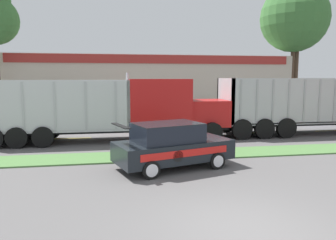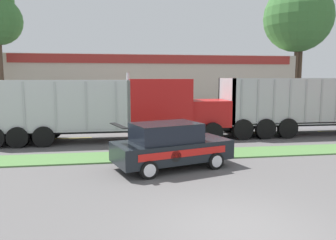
{
  "view_description": "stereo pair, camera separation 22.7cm",
  "coord_description": "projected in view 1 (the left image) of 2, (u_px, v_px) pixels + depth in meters",
  "views": [
    {
      "loc": [
        -2.81,
        -6.47,
        3.31
      ],
      "look_at": [
        -0.21,
        8.58,
        1.35
      ],
      "focal_mm": 35.0,
      "sensor_mm": 36.0,
      "label": 1
    },
    {
      "loc": [
        -2.59,
        -6.51,
        3.31
      ],
      "look_at": [
        -0.21,
        8.58,
        1.35
      ],
      "focal_mm": 35.0,
      "sensor_mm": 36.0,
      "label": 2
    }
  ],
  "objects": [
    {
      "name": "grass_verge",
      "position": [
        179.0,
        155.0,
        14.11
      ],
      "size": [
        120.0,
        1.86,
        0.06
      ],
      "primitive_type": "cube",
      "color": "#517F42",
      "rests_on": "ground_plane"
    },
    {
      "name": "ground_plane",
      "position": [
        244.0,
        229.0,
        7.22
      ],
      "size": [
        600.0,
        600.0,
        0.0
      ],
      "primitive_type": "plane",
      "color": "#5B5959"
    },
    {
      "name": "tree_behind_left",
      "position": [
        298.0,
        16.0,
        34.75
      ],
      "size": [
        5.42,
        5.42,
        13.43
      ],
      "color": "brown",
      "rests_on": "ground_plane"
    },
    {
      "name": "dump_truck_lead",
      "position": [
        136.0,
        110.0,
        17.49
      ],
      "size": [
        12.6,
        2.71,
        3.58
      ],
      "color": "black",
      "rests_on": "ground_plane"
    },
    {
      "name": "store_building_backdrop",
      "position": [
        148.0,
        83.0,
        37.17
      ],
      "size": [
        28.32,
        12.1,
        5.55
      ],
      "color": "#BCB29E",
      "rests_on": "ground_plane"
    },
    {
      "name": "centre_line_4",
      "position": [
        165.0,
        136.0,
        18.97
      ],
      "size": [
        2.4,
        0.14,
        0.01
      ],
      "primitive_type": "cube",
      "color": "yellow",
      "rests_on": "ground_plane"
    },
    {
      "name": "centre_line_3",
      "position": [
        69.0,
        138.0,
        18.06
      ],
      "size": [
        2.4,
        0.14,
        0.01
      ],
      "primitive_type": "cube",
      "color": "yellow",
      "rests_on": "ground_plane"
    },
    {
      "name": "dump_truck_far_right",
      "position": [
        328.0,
        107.0,
        19.8
      ],
      "size": [
        11.4,
        2.78,
        3.31
      ],
      "color": "black",
      "rests_on": "ground_plane"
    },
    {
      "name": "rally_car",
      "position": [
        172.0,
        145.0,
        12.04
      ],
      "size": [
        4.63,
        3.05,
        1.73
      ],
      "color": "black",
      "rests_on": "ground_plane"
    },
    {
      "name": "centre_line_5",
      "position": [
        253.0,
        133.0,
        19.88
      ],
      "size": [
        2.4,
        0.14,
        0.01
      ],
      "primitive_type": "cube",
      "color": "yellow",
      "rests_on": "ground_plane"
    },
    {
      "name": "tree_behind_centre",
      "position": [
        295.0,
        11.0,
        33.62
      ],
      "size": [
        6.95,
        6.95,
        14.69
      ],
      "color": "brown",
      "rests_on": "ground_plane"
    },
    {
      "name": "centre_line_6",
      "position": [
        332.0,
        130.0,
        20.79
      ],
      "size": [
        2.4,
        0.14,
        0.01
      ],
      "primitive_type": "cube",
      "color": "yellow",
      "rests_on": "ground_plane"
    }
  ]
}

